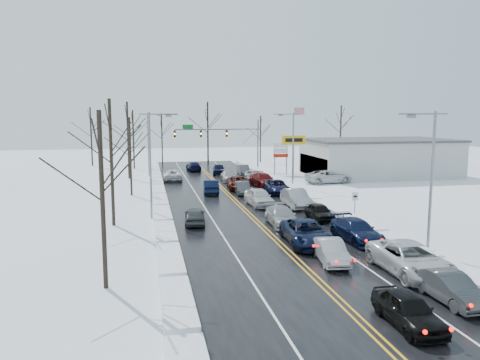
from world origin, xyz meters
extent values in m
plane|color=white|center=(0.00, 0.00, 0.00)|extent=(160.00, 160.00, 0.00)
cube|color=black|center=(0.00, 2.00, 0.01)|extent=(14.00, 84.00, 0.01)
cube|color=white|center=(-7.60, 2.00, 0.00)|extent=(1.45, 72.00, 0.54)
cube|color=white|center=(7.60, 2.00, 0.00)|extent=(1.45, 72.00, 0.54)
cylinder|color=slate|center=(8.50, 28.00, 4.00)|extent=(0.24, 0.24, 8.00)
cylinder|color=slate|center=(2.00, 28.00, 6.50)|extent=(13.00, 0.18, 0.18)
cylinder|color=slate|center=(7.30, 28.00, 5.40)|extent=(2.33, 0.10, 2.33)
cube|color=#0C591E|center=(-2.50, 28.00, 6.90)|extent=(1.60, 0.08, 0.70)
cube|color=black|center=(3.50, 28.00, 5.85)|extent=(0.32, 0.25, 1.05)
sphere|color=#3F0705|center=(3.50, 27.84, 6.15)|extent=(0.20, 0.20, 0.20)
sphere|color=orange|center=(3.50, 27.84, 5.85)|extent=(0.22, 0.22, 0.22)
sphere|color=black|center=(3.50, 27.84, 5.55)|extent=(0.20, 0.20, 0.20)
cube|color=black|center=(-0.50, 28.00, 5.85)|extent=(0.32, 0.25, 1.05)
sphere|color=#3F0705|center=(-0.50, 27.84, 6.15)|extent=(0.20, 0.20, 0.20)
sphere|color=orange|center=(-0.50, 27.84, 5.85)|extent=(0.22, 0.22, 0.22)
sphere|color=black|center=(-0.50, 27.84, 5.55)|extent=(0.20, 0.20, 0.20)
cube|color=black|center=(-4.50, 28.00, 5.85)|extent=(0.32, 0.25, 1.05)
sphere|color=#3F0705|center=(-4.50, 27.84, 6.15)|extent=(0.20, 0.20, 0.20)
sphere|color=orange|center=(-4.50, 27.84, 5.85)|extent=(0.22, 0.22, 0.22)
sphere|color=black|center=(-4.50, 27.84, 5.55)|extent=(0.20, 0.20, 0.20)
cylinder|color=slate|center=(10.50, 16.00, 2.80)|extent=(0.20, 0.20, 5.60)
cube|color=#E5AE0C|center=(10.50, 16.00, 5.40)|extent=(3.20, 0.30, 1.20)
cube|color=black|center=(10.50, 15.83, 5.40)|extent=(2.40, 0.04, 0.50)
cylinder|color=slate|center=(9.60, 22.00, 2.00)|extent=(0.16, 0.16, 4.00)
cylinder|color=slate|center=(11.40, 22.00, 2.00)|extent=(0.16, 0.16, 4.00)
cube|color=white|center=(10.50, 22.00, 4.30)|extent=(2.20, 0.22, 0.70)
cube|color=white|center=(10.50, 22.00, 3.50)|extent=(2.20, 0.22, 0.70)
cube|color=#AF1E0D|center=(10.50, 22.00, 2.80)|extent=(2.20, 0.22, 0.50)
cylinder|color=slate|center=(8.20, -8.00, 1.10)|extent=(0.08, 0.08, 2.20)
cube|color=white|center=(8.20, -8.00, 2.00)|extent=(0.55, 0.05, 0.70)
cube|color=black|center=(8.20, -8.04, 2.00)|extent=(0.35, 0.02, 0.15)
cylinder|color=silver|center=(15.00, 30.00, 5.00)|extent=(0.14, 0.14, 10.00)
cube|color=#B5B5B0|center=(24.00, 18.00, 2.50)|extent=(20.00, 12.00, 5.00)
cube|color=#262628|center=(14.05, 18.00, 1.60)|extent=(0.10, 11.00, 2.80)
cube|color=#3F3F42|center=(24.00, 18.00, 5.15)|extent=(20.40, 12.40, 0.30)
cylinder|color=slate|center=(8.50, -18.00, 4.50)|extent=(0.18, 0.18, 9.00)
cylinder|color=slate|center=(7.70, -18.00, 8.80)|extent=(3.20, 0.12, 0.12)
cube|color=slate|center=(6.90, -18.00, 8.65)|extent=(0.50, 0.25, 0.18)
cylinder|color=slate|center=(8.50, 10.00, 4.50)|extent=(0.18, 0.18, 9.00)
cylinder|color=slate|center=(7.70, 10.00, 8.80)|extent=(3.20, 0.12, 0.12)
cube|color=slate|center=(6.90, 10.00, 8.65)|extent=(0.50, 0.25, 0.18)
cylinder|color=slate|center=(-8.50, -4.00, 4.50)|extent=(0.18, 0.18, 9.00)
cylinder|color=slate|center=(-7.70, -4.00, 8.80)|extent=(3.20, 0.12, 0.12)
cube|color=slate|center=(-6.90, -4.00, 8.65)|extent=(0.50, 0.25, 0.18)
cylinder|color=slate|center=(-8.50, 24.00, 4.50)|extent=(0.18, 0.18, 9.00)
cylinder|color=slate|center=(-7.70, 24.00, 8.80)|extent=(3.20, 0.12, 0.12)
cube|color=slate|center=(-6.90, 24.00, 8.65)|extent=(0.50, 0.25, 0.18)
cylinder|color=#2D231C|center=(-11.00, -20.00, 4.50)|extent=(0.24, 0.24, 9.00)
cylinder|color=#2D231C|center=(-11.50, -6.00, 5.00)|extent=(0.27, 0.27, 10.00)
cylinder|color=#2D231C|center=(-10.50, 8.00, 4.25)|extent=(0.23, 0.23, 8.50)
cylinder|color=#2D231C|center=(-11.20, 22.00, 5.25)|extent=(0.28, 0.28, 10.50)
cylinder|color=#2D231C|center=(-10.80, 34.00, 4.75)|extent=(0.25, 0.25, 9.50)
cylinder|color=#2D231C|center=(-18.00, 40.00, 5.00)|extent=(0.27, 0.27, 10.00)
cylinder|color=#2D231C|center=(-6.00, 41.00, 4.50)|extent=(0.24, 0.24, 9.00)
cylinder|color=#2D231C|center=(2.00, 39.00, 5.50)|extent=(0.29, 0.29, 11.00)
cylinder|color=#2D231C|center=(12.00, 40.50, 4.25)|extent=(0.23, 0.23, 8.50)
cylinder|color=#2D231C|center=(28.00, 41.00, 5.25)|extent=(0.28, 0.28, 10.50)
imported|color=black|center=(1.75, -26.96, 0.00)|extent=(1.70, 4.15, 1.41)
imported|color=#AAADB3|center=(1.86, -18.33, 0.00)|extent=(1.97, 4.29, 1.36)
imported|color=black|center=(1.72, -14.34, 0.00)|extent=(3.10, 6.03, 1.63)
imported|color=gray|center=(1.64, -8.66, 0.00)|extent=(2.15, 5.06, 1.46)
imported|color=silver|center=(1.79, -0.50, 0.00)|extent=(2.32, 5.09, 1.69)
imported|color=#3C3E41|center=(1.56, 6.45, 0.00)|extent=(1.79, 4.31, 1.39)
imported|color=#450E09|center=(1.82, 10.01, 0.00)|extent=(2.97, 5.57, 1.49)
imported|color=gray|center=(1.85, 16.82, 0.00)|extent=(2.25, 4.91, 1.39)
imported|color=black|center=(1.67, 24.36, 0.00)|extent=(2.34, 4.58, 1.49)
imported|color=#3A3D3F|center=(5.08, -25.08, 0.00)|extent=(1.57, 4.26, 1.39)
imported|color=silver|center=(5.39, -21.14, 0.00)|extent=(2.90, 6.19, 1.71)
imported|color=black|center=(5.43, -14.21, 0.00)|extent=(2.48, 5.35, 1.51)
imported|color=black|center=(5.34, -7.40, 0.00)|extent=(1.61, 4.00, 1.36)
imported|color=gray|center=(5.07, -1.86, 0.00)|extent=(1.95, 5.25, 1.72)
imported|color=black|center=(5.45, 6.20, 0.00)|extent=(3.04, 5.56, 1.48)
imported|color=#4E0A0B|center=(5.15, 11.29, 0.00)|extent=(2.95, 5.82, 1.62)
imported|color=silver|center=(5.24, 16.32, 0.00)|extent=(2.18, 4.53, 1.49)
imported|color=#45484A|center=(5.14, 22.98, 0.00)|extent=(1.66, 4.33, 1.41)
imported|color=black|center=(-1.81, 7.61, 0.00)|extent=(2.01, 4.77, 1.53)
imported|color=white|center=(-5.44, 19.12, 0.00)|extent=(2.55, 5.36, 1.48)
imported|color=black|center=(-1.58, 29.16, 0.00)|extent=(2.12, 4.99, 1.44)
imported|color=#3D3F42|center=(-5.10, -6.87, 0.00)|extent=(1.96, 4.15, 1.37)
imported|color=silver|center=(14.18, 12.51, 0.00)|extent=(6.24, 3.26, 1.68)
imported|color=#3F4245|center=(16.91, 15.54, 0.00)|extent=(2.65, 5.22, 1.45)
imported|color=silver|center=(15.14, 22.81, 0.00)|extent=(2.53, 5.00, 1.63)
camera|label=1|loc=(-8.79, -43.76, 8.77)|focal=35.00mm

